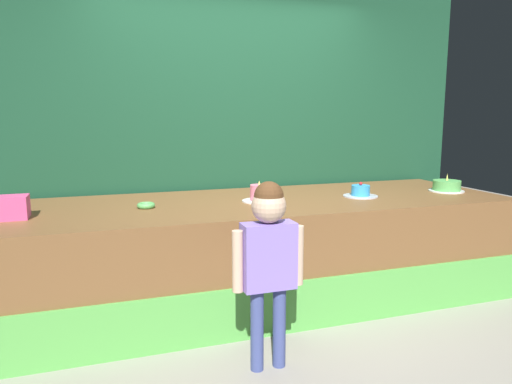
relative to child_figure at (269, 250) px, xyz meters
name	(u,v)px	position (x,y,z in m)	size (l,w,h in m)	color
ground_plane	(288,332)	(0.28, 0.38, -0.71)	(12.00, 12.00, 0.00)	gray
stage_platform	(257,250)	(0.28, 1.02, -0.31)	(4.02, 1.31, 0.80)	brown
curtain_backdrop	(231,130)	(0.28, 1.77, 0.62)	(4.65, 0.08, 2.66)	#19472D
child_figure	(269,250)	(0.00, 0.00, 0.00)	(0.43, 0.20, 1.10)	#3F4C8C
pink_box	(11,207)	(-1.43, 0.91, 0.16)	(0.21, 0.19, 0.15)	#E64D8D
donut	(146,205)	(-0.57, 0.99, 0.11)	(0.13, 0.13, 0.04)	#59B259
cake_left	(259,194)	(0.28, 0.98, 0.15)	(0.27, 0.27, 0.16)	white
cake_center	(361,192)	(1.14, 0.91, 0.13)	(0.28, 0.28, 0.12)	silver
cake_right	(447,186)	(1.99, 0.91, 0.14)	(0.30, 0.30, 0.16)	white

